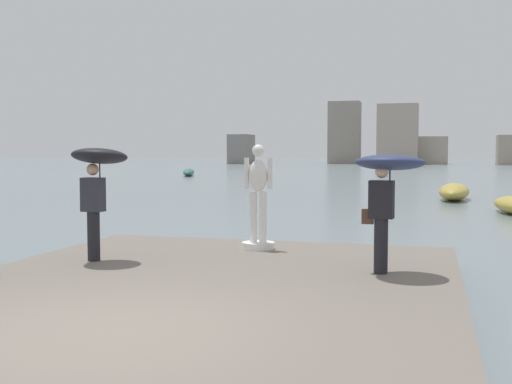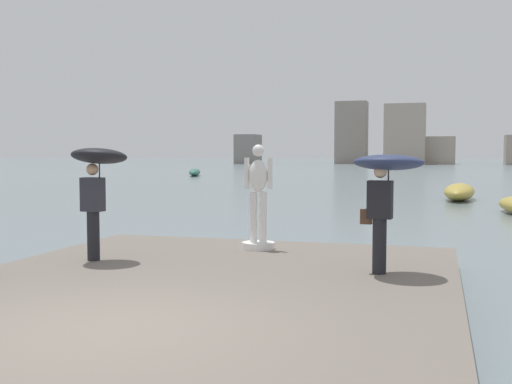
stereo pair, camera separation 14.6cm
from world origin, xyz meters
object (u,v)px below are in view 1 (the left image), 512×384
(onlooker_left, at_px, (98,172))
(boat_near, at_px, (189,172))
(statue_white_figure, at_px, (258,204))
(boat_mid, at_px, (454,192))
(onlooker_right, at_px, (387,177))

(onlooker_left, height_order, boat_near, onlooker_left)
(statue_white_figure, distance_m, boat_mid, 20.58)
(boat_mid, bearing_deg, onlooker_left, -106.97)
(onlooker_left, distance_m, boat_mid, 23.24)
(boat_near, bearing_deg, onlooker_left, -69.94)
(statue_white_figure, distance_m, boat_near, 49.88)
(statue_white_figure, relative_size, onlooker_right, 1.08)
(statue_white_figure, distance_m, onlooker_left, 3.23)
(statue_white_figure, height_order, boat_mid, statue_white_figure)
(boat_near, distance_m, boat_mid, 35.32)
(statue_white_figure, bearing_deg, onlooker_left, -138.34)
(onlooker_right, height_order, boat_mid, onlooker_right)
(statue_white_figure, relative_size, boat_mid, 0.44)
(statue_white_figure, height_order, onlooker_left, statue_white_figure)
(onlooker_right, bearing_deg, statue_white_figure, 144.28)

